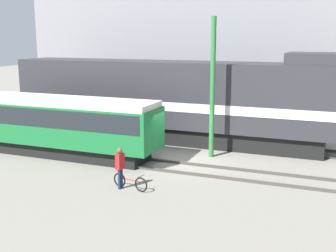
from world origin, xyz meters
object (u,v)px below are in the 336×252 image
streetcar (64,123)px  utility_pole_left (212,89)px  person (120,164)px  bicycle (130,182)px  freight_locomotive (171,100)px

streetcar → utility_pole_left: (7.21, 2.56, 1.83)m
streetcar → person: streetcar is taller
bicycle → person: 0.85m
streetcar → person: (5.06, -3.40, -0.68)m
freight_locomotive → utility_pole_left: (3.27, -2.56, 1.08)m
bicycle → person: bearing=-169.9°
freight_locomotive → bicycle: freight_locomotive is taller
utility_pole_left → person: bearing=-109.9°
bicycle → utility_pole_left: size_ratio=0.24×
streetcar → utility_pole_left: utility_pole_left is taller
bicycle → utility_pole_left: bearing=73.5°
utility_pole_left → streetcar: bearing=-160.5°
bicycle → utility_pole_left: utility_pole_left is taller
freight_locomotive → streetcar: 6.51m
bicycle → person: (-0.41, -0.07, 0.74)m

